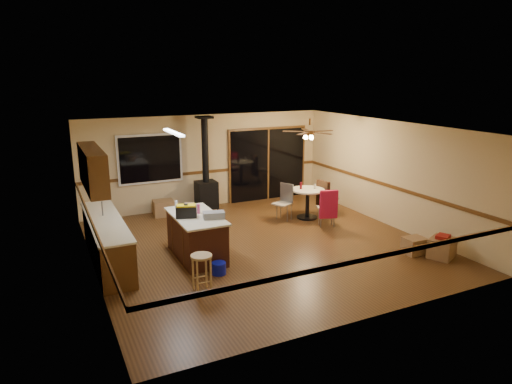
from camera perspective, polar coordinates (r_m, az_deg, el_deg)
floor at (r=10.16m, az=0.74°, el=-6.68°), size 7.00×7.00×0.00m
ceiling at (r=9.53m, az=0.79°, el=8.06°), size 7.00×7.00×0.00m
wall_back at (r=12.92m, az=-6.16°, el=3.86°), size 7.00×0.00×7.00m
wall_front at (r=6.94m, az=13.76°, el=-5.91°), size 7.00×0.00×7.00m
wall_left at (r=8.84m, az=-20.04°, el=-1.96°), size 0.00×7.00×7.00m
wall_right at (r=11.71m, az=16.32°, el=2.24°), size 0.00×7.00×7.00m
chair_rail at (r=9.84m, az=0.76°, el=-1.24°), size 7.00×7.00×0.08m
window at (r=12.41m, az=-13.10°, el=4.06°), size 1.72×0.10×1.32m
sliding_door at (r=13.66m, az=1.48°, el=3.45°), size 2.52×0.10×2.10m
lower_cabinets at (r=9.60m, az=-18.13°, el=-5.97°), size 0.60×3.00×0.86m
countertop at (r=9.46m, az=-18.34°, el=-3.41°), size 0.64×3.04×0.04m
upper_cabinets at (r=9.39m, az=-19.75°, el=2.78°), size 0.35×2.00×0.80m
kitchen_island at (r=9.47m, az=-7.45°, el=-5.49°), size 0.88×1.68×0.90m
wood_stove at (r=12.56m, az=-6.26°, el=0.88°), size 0.55×0.50×2.52m
ceiling_fan at (r=11.63m, az=6.70°, el=7.21°), size 0.24×0.24×0.55m
fluorescent_strip at (r=9.17m, az=-10.28°, el=7.32°), size 0.10×1.20×0.04m
toolbox_grey at (r=9.09m, az=-5.29°, el=-2.88°), size 0.47×0.33×0.13m
toolbox_black at (r=9.20m, az=-8.70°, el=-2.46°), size 0.46×0.34×0.23m
toolbox_yellow_lid at (r=9.16m, az=-8.73°, el=-1.69°), size 0.42×0.31×0.03m
box_on_island at (r=9.47m, az=-8.39°, el=-2.08°), size 0.30×0.34×0.18m
bottle_dark at (r=9.18m, az=-8.72°, el=-2.32°), size 0.09×0.09×0.28m
bottle_pink at (r=9.42m, az=-7.20°, el=-2.09°), size 0.07×0.07×0.20m
bottle_white at (r=9.81m, az=-9.94°, el=-1.59°), size 0.06×0.06×0.17m
bar_stool at (r=8.05m, az=-6.78°, el=-10.07°), size 0.39×0.39×0.68m
blue_bucket at (r=8.77m, az=-4.67°, el=-9.47°), size 0.31×0.31×0.23m
dining_table at (r=11.96m, az=6.46°, el=-0.81°), size 0.87×0.87×0.78m
glass_red at (r=11.88m, az=5.64°, el=0.79°), size 0.08×0.08×0.17m
glass_cream at (r=11.93m, az=7.37°, el=0.70°), size 0.07×0.07×0.13m
chair_left at (r=11.76m, az=3.61°, el=-0.71°), size 0.53×0.53×0.51m
chair_near at (r=11.26m, az=9.03°, el=-1.51°), size 0.53×0.56×0.70m
chair_right at (r=12.24m, az=8.46°, el=-0.19°), size 0.50×0.47×0.70m
box_under_window at (r=12.41m, az=-11.49°, el=-1.97°), size 0.56×0.46×0.42m
box_corner_a at (r=10.21m, az=22.21°, el=-6.48°), size 0.68×0.63×0.41m
box_corner_b at (r=10.22m, az=19.18°, el=-6.35°), size 0.44×0.38×0.35m
box_small_red at (r=10.13m, az=22.34°, el=-5.20°), size 0.36×0.33×0.08m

